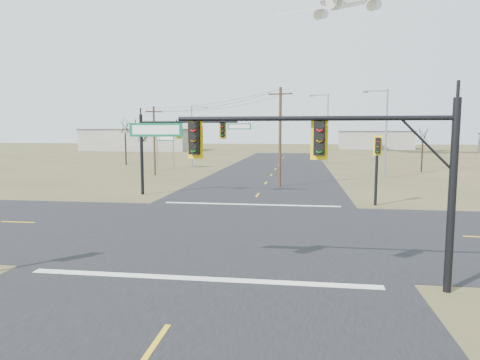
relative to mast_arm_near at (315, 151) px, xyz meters
name	(u,v)px	position (x,y,z in m)	size (l,w,h in m)	color
ground	(234,230)	(-3.74, 7.50, -4.36)	(320.00, 320.00, 0.00)	brown
road_ew	(234,229)	(-3.74, 7.50, -4.35)	(160.00, 14.00, 0.02)	black
road_ns	(234,229)	(-3.74, 7.50, -4.35)	(14.00, 160.00, 0.02)	black
stop_bar_near	(200,279)	(-3.74, 0.00, -4.33)	(12.00, 0.40, 0.01)	silver
stop_bar_far	(251,204)	(-3.74, 15.00, -4.33)	(12.00, 0.40, 0.01)	silver
mast_arm_near	(315,151)	(0.00, 0.00, 0.00)	(10.32, 0.52, 5.96)	black
mast_arm_far	(181,137)	(-9.68, 18.73, 0.23)	(8.83, 0.54, 6.32)	black
pedestal_signal_ne	(377,155)	(4.64, 15.90, -0.94)	(0.65, 0.57, 4.76)	black
utility_pole_near	(280,135)	(-2.28, 25.04, 0.29)	(2.16, 0.55, 8.91)	#49321F
utility_pole_far	(154,139)	(-16.95, 33.33, -0.23)	(1.87, 0.66, 7.83)	#49321F
highway_sign	(165,139)	(-18.61, 42.39, -0.33)	(2.87, 1.08, 5.65)	gray
streetlight_a	(384,128)	(8.42, 34.22, 0.98)	(2.66, 0.43, 9.51)	gray
streetlight_b	(326,125)	(3.43, 54.87, 1.74)	(3.04, 0.46, 10.86)	gray
streetlight_c	(193,133)	(-15.11, 44.04, 0.44)	(2.38, 0.23, 8.55)	gray
bare_tree_a	(142,134)	(-20.01, 37.63, 0.31)	(2.79, 2.79, 5.89)	black
bare_tree_b	(125,126)	(-26.51, 47.72, 1.53)	(3.64, 3.64, 7.36)	black
bare_tree_c	(423,135)	(14.47, 41.87, 0.25)	(2.86, 2.86, 5.87)	black
warehouse_left	(139,140)	(-43.74, 97.50, -1.61)	(28.00, 14.00, 5.50)	#A7A194
warehouse_mid	(375,140)	(21.26, 117.50, -1.86)	(20.00, 12.00, 5.00)	#A7A194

